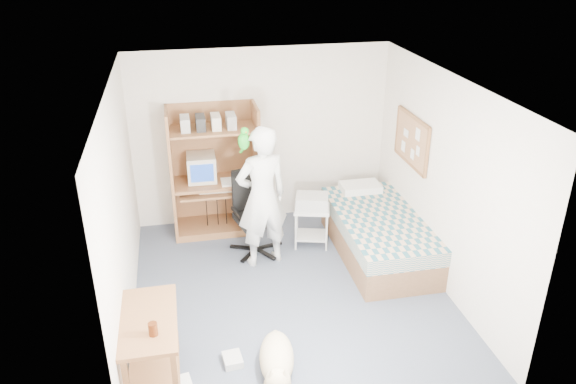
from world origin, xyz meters
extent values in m
plane|color=#464F5F|center=(0.00, 0.00, 0.00)|extent=(4.00, 4.00, 0.00)
cube|color=silver|center=(0.00, 2.00, 1.25)|extent=(3.60, 0.02, 2.50)
cube|color=silver|center=(1.80, 0.00, 1.25)|extent=(0.02, 4.00, 2.50)
cube|color=silver|center=(-1.80, 0.00, 1.25)|extent=(0.02, 4.00, 2.50)
cube|color=white|center=(0.00, 0.00, 2.50)|extent=(3.60, 4.00, 0.02)
cube|color=brown|center=(-1.28, 1.70, 0.90)|extent=(0.04, 0.60, 1.80)
cube|color=brown|center=(-0.12, 1.70, 0.90)|extent=(0.04, 0.60, 1.80)
cube|color=brown|center=(-0.70, 1.99, 0.90)|extent=(1.20, 0.02, 1.80)
cube|color=brown|center=(-0.70, 1.70, 0.74)|extent=(1.12, 0.60, 0.04)
cube|color=brown|center=(-0.70, 1.62, 0.64)|extent=(1.00, 0.50, 0.03)
cube|color=brown|center=(-0.70, 1.70, 1.50)|extent=(1.12, 0.55, 0.03)
cube|color=brown|center=(-0.70, 1.70, 0.05)|extent=(1.12, 0.60, 0.10)
cube|color=brown|center=(1.30, 0.60, 0.18)|extent=(1.00, 2.00, 0.36)
cube|color=#2A6170|center=(1.30, 0.60, 0.46)|extent=(1.02, 2.02, 0.20)
cube|color=white|center=(1.30, 1.40, 0.60)|extent=(0.55, 0.35, 0.12)
cube|color=brown|center=(-1.55, -1.20, 0.73)|extent=(0.50, 1.00, 0.04)
cube|color=brown|center=(-1.75, -0.75, 0.35)|extent=(0.05, 0.05, 0.70)
cube|color=brown|center=(-1.35, -0.75, 0.35)|extent=(0.05, 0.05, 0.70)
cube|color=brown|center=(-1.55, -1.20, 0.20)|extent=(0.46, 0.92, 0.03)
cube|color=#976644|center=(1.78, 0.90, 1.45)|extent=(0.03, 0.90, 0.60)
cube|color=brown|center=(1.77, 0.90, 1.76)|extent=(0.04, 0.94, 0.04)
cube|color=brown|center=(1.77, 0.90, 1.14)|extent=(0.04, 0.94, 0.04)
cylinder|color=black|center=(-0.26, 0.98, 0.04)|extent=(0.62, 0.62, 0.06)
cylinder|color=black|center=(-0.26, 0.98, 0.24)|extent=(0.06, 0.06, 0.41)
cube|color=black|center=(-0.26, 0.98, 0.49)|extent=(0.58, 0.58, 0.08)
cube|color=black|center=(-0.31, 1.21, 0.83)|extent=(0.44, 0.17, 0.57)
cube|color=black|center=(-0.51, 0.91, 0.64)|extent=(0.12, 0.31, 0.04)
cube|color=black|center=(0.00, 1.04, 0.64)|extent=(0.12, 0.31, 0.04)
imported|color=silver|center=(-0.21, 0.73, 0.92)|extent=(0.75, 0.59, 1.83)
ellipsoid|color=#138915|center=(-0.41, 0.75, 1.65)|extent=(0.13, 0.13, 0.22)
sphere|color=#138915|center=(-0.39, 0.71, 1.79)|extent=(0.09, 0.09, 0.09)
cone|color=orange|center=(-0.38, 0.66, 1.79)|extent=(0.05, 0.05, 0.04)
cylinder|color=#138915|center=(-0.42, 0.80, 1.53)|extent=(0.07, 0.15, 0.13)
ellipsoid|color=#D0B98B|center=(-0.40, -1.27, 0.16)|extent=(0.44, 0.74, 0.32)
sphere|color=#D0B98B|center=(-0.46, -1.66, 0.24)|extent=(0.24, 0.24, 0.24)
cone|color=#D0B98B|center=(-0.52, -1.67, 0.34)|extent=(0.07, 0.07, 0.09)
cone|color=#D0B98B|center=(-0.41, -1.68, 0.34)|extent=(0.07, 0.07, 0.09)
cylinder|color=#D0B98B|center=(-0.34, -0.90, 0.10)|extent=(0.09, 0.23, 0.11)
cube|color=silver|center=(0.50, 1.02, 0.54)|extent=(0.55, 0.48, 0.04)
cube|color=silver|center=(0.50, 1.02, 0.14)|extent=(0.50, 0.44, 0.03)
cylinder|color=silver|center=(0.30, 0.86, 0.27)|extent=(0.03, 0.03, 0.54)
cylinder|color=silver|center=(0.71, 0.86, 0.27)|extent=(0.03, 0.03, 0.54)
cylinder|color=silver|center=(0.30, 1.17, 0.27)|extent=(0.03, 0.03, 0.54)
cylinder|color=silver|center=(0.71, 1.17, 0.27)|extent=(0.03, 0.03, 0.54)
cube|color=#ACACA7|center=(0.50, 1.02, 0.65)|extent=(0.49, 0.42, 0.18)
cube|color=beige|center=(-0.88, 1.75, 0.95)|extent=(0.39, 0.41, 0.36)
cube|color=navy|center=(-0.88, 1.55, 0.95)|extent=(0.31, 0.02, 0.25)
cube|color=beige|center=(-0.71, 1.58, 0.67)|extent=(0.46, 0.18, 0.03)
cylinder|color=gold|center=(-0.37, 1.65, 0.82)|extent=(0.08, 0.08, 0.12)
cylinder|color=#441D0A|center=(-1.50, -1.43, 0.81)|extent=(0.08, 0.08, 0.12)
cube|color=beige|center=(-0.81, -1.08, 0.04)|extent=(0.20, 0.24, 0.08)
camera|label=1|loc=(-1.14, -5.42, 3.90)|focal=35.00mm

